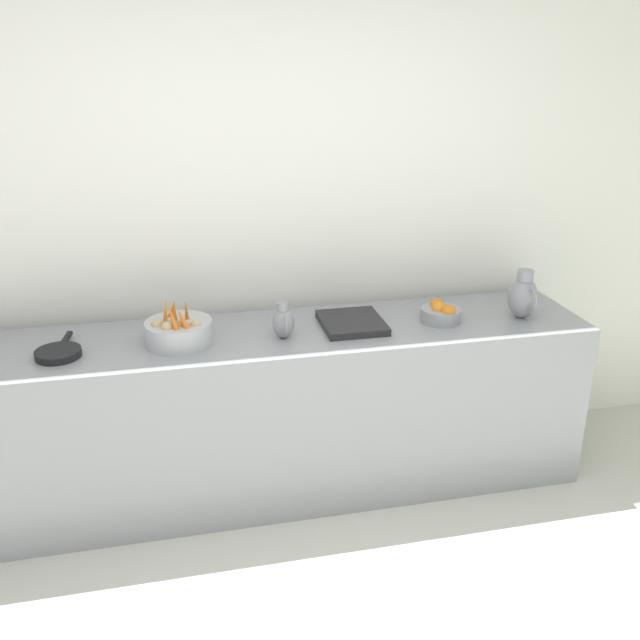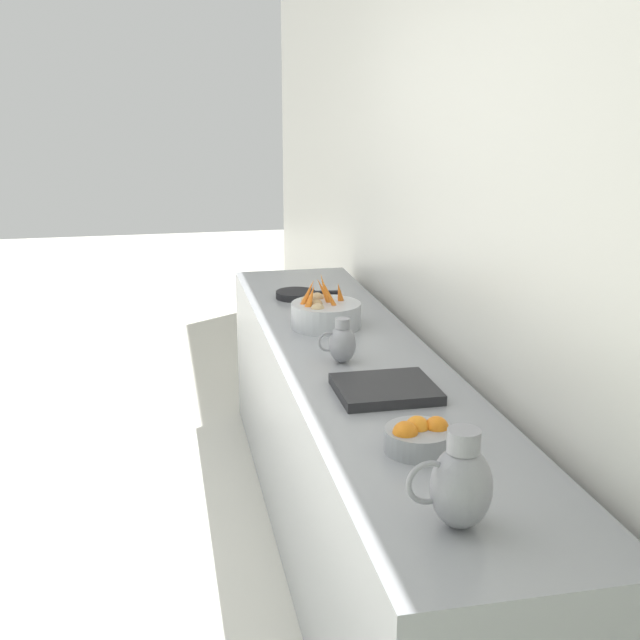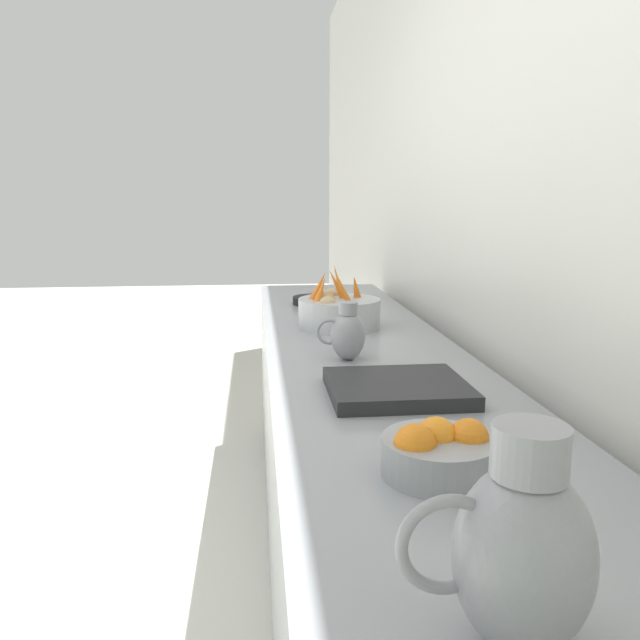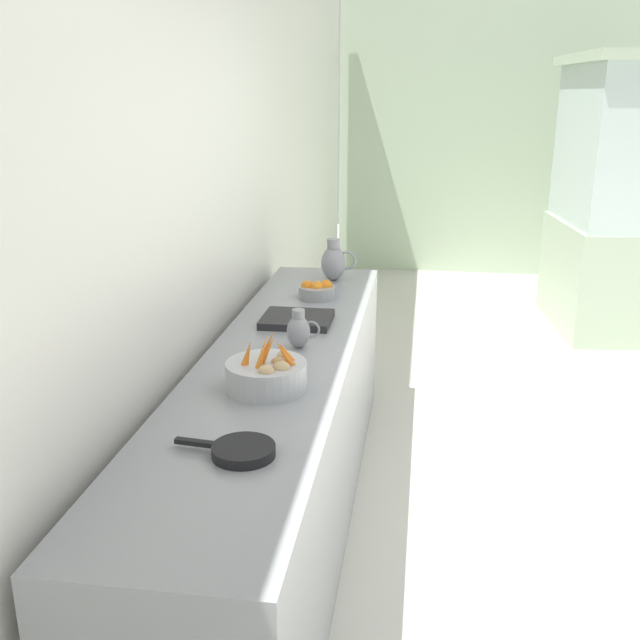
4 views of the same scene
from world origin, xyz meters
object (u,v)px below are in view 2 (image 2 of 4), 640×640
Objects in this scene: vegetable_colander at (325,313)px; metal_pitcher_short at (342,343)px; orange_bowl at (419,437)px; metal_pitcher_tall at (460,484)px; skillet_on_counter at (297,294)px.

metal_pitcher_short is at bearing 85.60° from vegetable_colander.
metal_pitcher_short reaches higher than orange_bowl.
vegetable_colander is 1.30m from orange_bowl.
vegetable_colander is at bearing -89.85° from orange_bowl.
metal_pitcher_tall is 1.23m from metal_pitcher_short.
skillet_on_counter is (0.04, -1.83, -0.03)m from orange_bowl.
orange_bowl is (-0.00, 1.30, -0.02)m from vegetable_colander.
metal_pitcher_tall reaches higher than vegetable_colander.
metal_pitcher_short is 1.02m from skillet_on_counter.
orange_bowl is 0.81m from metal_pitcher_short.
metal_pitcher_tall is at bearing 84.62° from orange_bowl.
orange_bowl is 0.61× the size of skillet_on_counter.
vegetable_colander reaches higher than orange_bowl.
metal_pitcher_tall is at bearing 89.96° from skillet_on_counter.
vegetable_colander is 0.94× the size of skillet_on_counter.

